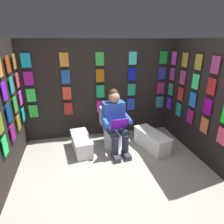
% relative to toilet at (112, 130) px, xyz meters
% --- Properties ---
extents(ground_plane, '(30.00, 30.00, 0.00)m').
position_rel_toilet_xyz_m(ground_plane, '(0.14, 1.46, -0.33)').
color(ground_plane, '#9E998E').
extents(display_wall_back, '(3.25, 0.14, 2.05)m').
position_rel_toilet_xyz_m(display_wall_back, '(0.14, -0.57, 0.70)').
color(display_wall_back, black).
rests_on(display_wall_back, ground).
extents(display_wall_left, '(0.14, 1.98, 2.05)m').
position_rel_toilet_xyz_m(display_wall_left, '(-1.48, 0.47, 0.70)').
color(display_wall_left, black).
rests_on(display_wall_left, ground).
extents(display_wall_right, '(0.14, 1.98, 2.05)m').
position_rel_toilet_xyz_m(display_wall_right, '(1.76, 0.47, 0.70)').
color(display_wall_right, black).
rests_on(display_wall_right, ground).
extents(toilet, '(0.43, 0.57, 0.77)m').
position_rel_toilet_xyz_m(toilet, '(0.00, 0.00, 0.00)').
color(toilet, white).
rests_on(toilet, ground).
extents(person_reading, '(0.55, 0.71, 1.19)m').
position_rel_toilet_xyz_m(person_reading, '(-0.02, 0.23, 0.27)').
color(person_reading, blue).
rests_on(person_reading, ground).
extents(comic_longbox_near, '(0.40, 0.77, 0.32)m').
position_rel_toilet_xyz_m(comic_longbox_near, '(0.63, 0.12, -0.17)').
color(comic_longbox_near, silver).
rests_on(comic_longbox_near, ground).
extents(comic_longbox_far, '(0.51, 0.87, 0.35)m').
position_rel_toilet_xyz_m(comic_longbox_far, '(-0.73, 0.33, -0.15)').
color(comic_longbox_far, white).
rests_on(comic_longbox_far, ground).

